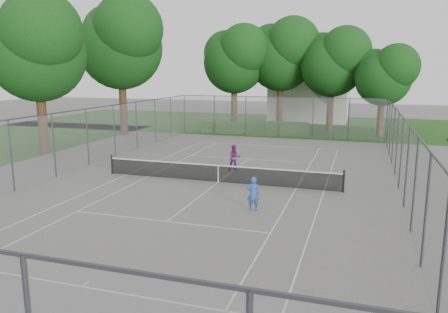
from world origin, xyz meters
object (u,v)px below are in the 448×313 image
(tennis_net, at_px, (218,173))
(woman_player, at_px, (234,158))
(girl_player, at_px, (253,194))
(house, at_px, (310,83))

(tennis_net, xyz_separation_m, woman_player, (0.03, 2.94, 0.25))
(girl_player, relative_size, woman_player, 0.95)
(tennis_net, xyz_separation_m, house, (1.07, 30.50, 3.83))
(tennis_net, height_order, woman_player, woman_player)
(tennis_net, height_order, girl_player, girl_player)
(house, relative_size, woman_player, 7.08)
(girl_player, xyz_separation_m, woman_player, (-2.85, 6.93, 0.03))
(tennis_net, distance_m, house, 30.76)
(woman_player, bearing_deg, house, 64.24)
(house, bearing_deg, girl_player, -87.01)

